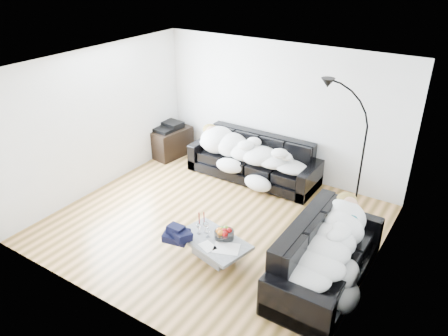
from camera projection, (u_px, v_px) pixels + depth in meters
The scene contains 24 objects.
ground at pixel (214, 223), 7.24m from camera, with size 5.00×5.00×0.00m, color brown.
wall_back at pixel (279, 111), 8.33m from camera, with size 5.00×0.02×2.60m, color silver.
wall_left at pixel (99, 120), 7.86m from camera, with size 0.02×4.50×2.60m, color silver.
wall_right at pixel (379, 198), 5.44m from camera, with size 0.02×4.50×2.60m, color silver.
ceiling at pixel (212, 67), 6.06m from camera, with size 5.00×5.00×0.00m, color white.
sofa_back at pixel (253, 159), 8.48m from camera, with size 2.56×0.89×0.84m, color black.
sofa_right at pixel (327, 254), 5.82m from camera, with size 2.16×0.93×0.87m, color black.
sleeper_back at pixel (252, 149), 8.34m from camera, with size 2.17×0.75×0.43m, color white, non-canonical shape.
sleeper_right at pixel (329, 241), 5.72m from camera, with size 1.85×0.78×0.45m, color white, non-canonical shape.
teal_cushion at pixel (342, 212), 6.22m from camera, with size 0.36×0.30×0.20m, color #0E5F62.
coffee_table at pixel (213, 248), 6.38m from camera, with size 1.06×0.62×0.31m, color #939699.
fruit_bowl at pixel (224, 233), 6.31m from camera, with size 0.29×0.29×0.18m, color white.
wine_glass_a at pixel (206, 227), 6.43m from camera, with size 0.08×0.08×0.19m, color white.
wine_glass_b at pixel (199, 229), 6.41m from camera, with size 0.07×0.07×0.17m, color white.
wine_glass_c at pixel (208, 233), 6.34m from camera, with size 0.06×0.06×0.15m, color white.
candle_left at pixel (199, 219), 6.56m from camera, with size 0.04×0.04×0.24m, color maroon.
candle_right at pixel (204, 219), 6.60m from camera, with size 0.04×0.04×0.22m, color maroon.
newspaper_a at pixel (226, 248), 6.13m from camera, with size 0.37×0.28×0.01m, color silver.
newspaper_b at pixel (208, 246), 6.16m from camera, with size 0.25×0.18×0.01m, color silver.
navy_jacket at pixel (180, 228), 6.26m from camera, with size 0.37×0.31×0.19m, color black, non-canonical shape.
shoes at pixel (295, 237), 6.80m from camera, with size 0.41×0.30×0.09m, color #472311, non-canonical shape.
av_cabinet at pixel (170, 142), 9.51m from camera, with size 0.60×0.88×0.60m, color black.
stereo at pixel (169, 126), 9.34m from camera, with size 0.44×0.34×0.13m, color black.
floor_lamp at pixel (361, 164), 6.92m from camera, with size 0.74×0.30×2.03m, color black, non-canonical shape.
Camera 1 is at (3.42, -4.98, 4.10)m, focal length 35.00 mm.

